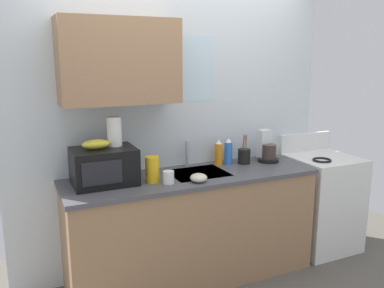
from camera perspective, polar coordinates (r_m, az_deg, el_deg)
kitchen_wall_assembly at (r=3.38m, az=-3.77°, el=4.34°), size 2.82×0.42×2.50m
counter_unit at (r=3.39m, az=0.02°, el=-11.50°), size 2.05×0.63×0.90m
sink_faucet at (r=3.44m, az=-0.70°, el=-1.39°), size 0.03×0.03×0.22m
stove_range at (r=4.11m, az=17.79°, el=-7.76°), size 0.60×0.60×1.08m
microwave at (r=3.03m, az=-12.38°, el=-3.10°), size 0.46×0.35×0.27m
banana_bunch at (r=2.98m, az=-13.46°, el=-0.04°), size 0.20×0.11×0.07m
paper_towel_roll at (r=3.05m, az=-10.95°, el=1.77°), size 0.11×0.11×0.22m
coffee_maker at (r=3.68m, az=10.55°, el=-0.80°), size 0.19×0.21×0.28m
dish_soap_bottle_orange at (r=3.52m, az=3.78°, el=-1.25°), size 0.07×0.07×0.22m
dish_soap_bottle_blue at (r=3.53m, az=5.16°, el=-1.12°), size 0.07×0.07×0.23m
cereal_canister at (r=3.04m, az=-5.65°, el=-3.58°), size 0.10×0.10×0.19m
mug_white at (r=3.00m, az=-3.35°, el=-4.73°), size 0.08×0.08×0.09m
utensil_crock at (r=3.58m, az=7.40°, el=-1.66°), size 0.11×0.11×0.26m
small_bowl at (r=3.04m, az=0.95°, el=-4.80°), size 0.13×0.13×0.06m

